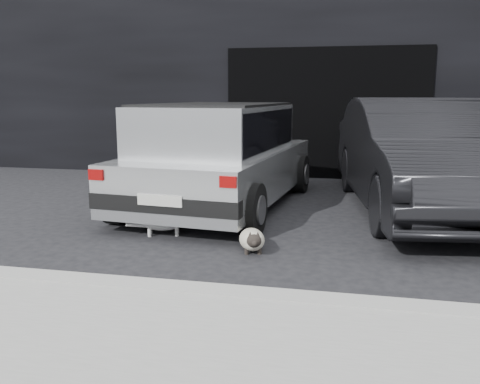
% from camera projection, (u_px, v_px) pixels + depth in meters
% --- Properties ---
extents(ground, '(80.00, 80.00, 0.00)m').
position_uv_depth(ground, '(233.00, 223.00, 6.76)').
color(ground, black).
rests_on(ground, ground).
extents(building_facade, '(34.00, 4.00, 5.00)m').
position_uv_depth(building_facade, '(332.00, 59.00, 11.84)').
color(building_facade, black).
rests_on(building_facade, ground).
extents(garage_opening, '(4.00, 0.10, 2.60)m').
position_uv_depth(garage_opening, '(326.00, 114.00, 10.14)').
color(garage_opening, black).
rests_on(garage_opening, ground).
extents(curb, '(18.00, 0.25, 0.12)m').
position_uv_depth(curb, '(282.00, 301.00, 4.05)').
color(curb, '#9A9A94').
rests_on(curb, ground).
extents(sidewalk, '(18.00, 2.20, 0.11)m').
position_uv_depth(sidewalk, '(255.00, 384.00, 2.90)').
color(sidewalk, '#9A9A94').
rests_on(sidewalk, ground).
extents(silver_hatchback, '(2.42, 4.38, 1.55)m').
position_uv_depth(silver_hatchback, '(220.00, 151.00, 7.58)').
color(silver_hatchback, silver).
rests_on(silver_hatchback, ground).
extents(second_car, '(2.39, 5.15, 1.64)m').
position_uv_depth(second_car, '(418.00, 156.00, 7.29)').
color(second_car, black).
rests_on(second_car, ground).
extents(cat_siamese, '(0.41, 0.79, 0.28)m').
position_uv_depth(cat_siamese, '(252.00, 240.00, 5.52)').
color(cat_siamese, beige).
rests_on(cat_siamese, ground).
extents(cat_white, '(0.78, 0.43, 0.38)m').
position_uv_depth(cat_white, '(166.00, 220.00, 6.15)').
color(cat_white, silver).
rests_on(cat_white, ground).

